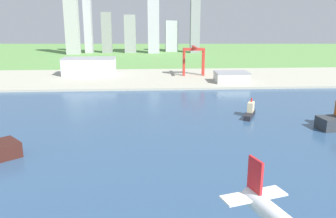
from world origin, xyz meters
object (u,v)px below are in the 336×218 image
port_crane_red (194,54)px  warehouse_annex (232,77)px  tugboat_small (250,112)px  warehouse_main (89,66)px

port_crane_red → warehouse_annex: bearing=-52.6°
tugboat_small → warehouse_main: bearing=127.5°
tugboat_small → warehouse_annex: bearing=82.5°
port_crane_red → warehouse_main: 134.22m
tugboat_small → warehouse_main: warehouse_main is taller
warehouse_annex → warehouse_main: bearing=159.9°
tugboat_small → port_crane_red: size_ratio=0.52×
tugboat_small → port_crane_red: (-19.28, 184.12, 25.47)m
tugboat_small → port_crane_red: port_crane_red is taller
warehouse_main → warehouse_annex: warehouse_main is taller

